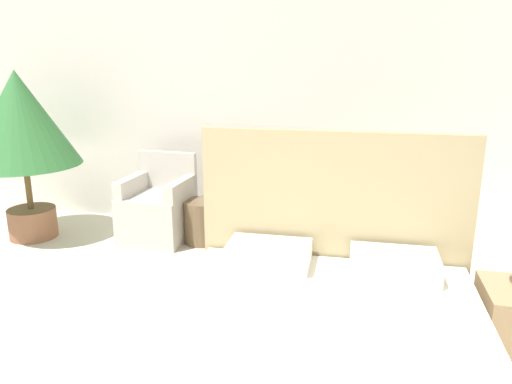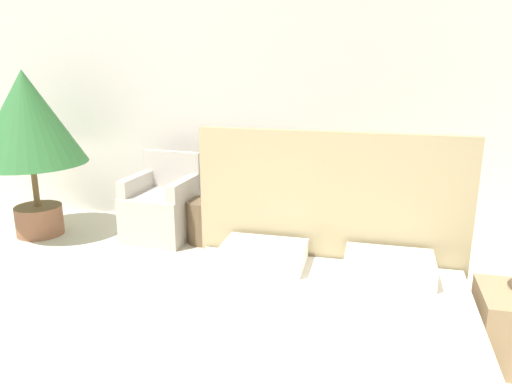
# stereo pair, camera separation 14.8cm
# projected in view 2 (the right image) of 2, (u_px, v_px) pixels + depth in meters

# --- Properties ---
(wall_back) EXTENTS (10.00, 0.06, 2.90)m
(wall_back) POSITION_uv_depth(u_px,v_px,m) (253.00, 93.00, 5.24)
(wall_back) COLOR silver
(wall_back) RESTS_ON ground_plane
(bed) EXTENTS (1.85, 2.13, 1.35)m
(bed) POSITION_uv_depth(u_px,v_px,m) (308.00, 356.00, 2.68)
(bed) COLOR #8C7A5B
(bed) RESTS_ON ground_plane
(armchair_near_window_left) EXTENTS (0.68, 0.68, 0.86)m
(armchair_near_window_left) POSITION_uv_depth(u_px,v_px,m) (162.00, 210.00, 5.13)
(armchair_near_window_left) COLOR #B7B2A8
(armchair_near_window_left) RESTS_ON ground_plane
(armchair_near_window_right) EXTENTS (0.71, 0.70, 0.86)m
(armchair_near_window_right) POSITION_uv_depth(u_px,v_px,m) (251.00, 217.00, 4.91)
(armchair_near_window_right) COLOR #B7B2A8
(armchair_near_window_right) RESTS_ON ground_plane
(potted_palm) EXTENTS (1.11, 1.11, 1.70)m
(potted_palm) POSITION_uv_depth(u_px,v_px,m) (28.00, 123.00, 4.98)
(potted_palm) COLOR brown
(potted_palm) RESTS_ON ground_plane
(side_table) EXTENTS (0.38, 0.38, 0.43)m
(side_table) POSITION_uv_depth(u_px,v_px,m) (205.00, 221.00, 5.04)
(side_table) COLOR brown
(side_table) RESTS_ON ground_plane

